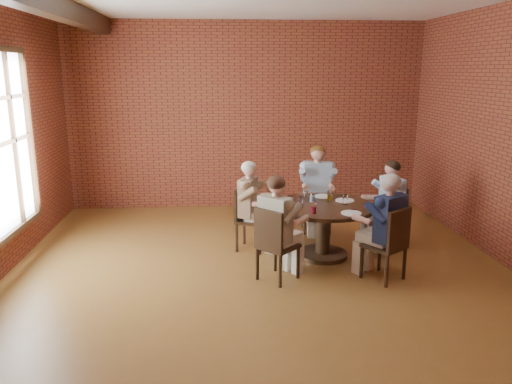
{
  "coord_description": "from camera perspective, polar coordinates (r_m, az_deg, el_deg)",
  "views": [
    {
      "loc": [
        -0.53,
        -5.74,
        2.54
      ],
      "look_at": [
        -0.01,
        1.0,
        0.88
      ],
      "focal_mm": 35.0,
      "sensor_mm": 36.0,
      "label": 1
    }
  ],
  "objects": [
    {
      "name": "diner_d",
      "position": [
        6.09,
        2.55,
        -4.17
      ],
      "size": [
        0.82,
        0.82,
        1.32
      ],
      "primitive_type": null,
      "rotation": [
        0.0,
        0.0,
        2.36
      ],
      "color": "tan",
      "rests_on": "floor"
    },
    {
      "name": "glass_a",
      "position": [
        6.89,
        10.17,
        -0.85
      ],
      "size": [
        0.07,
        0.07,
        0.14
      ],
      "primitive_type": "cylinder",
      "color": "white",
      "rests_on": "dining_table"
    },
    {
      "name": "chair_d",
      "position": [
        6.08,
        2.04,
        -5.74
      ],
      "size": [
        0.59,
        0.59,
        0.93
      ],
      "rotation": [
        0.0,
        0.0,
        2.36
      ],
      "color": "#331F11",
      "rests_on": "floor"
    },
    {
      "name": "glass_d",
      "position": [
        6.95,
        6.46,
        -0.6
      ],
      "size": [
        0.07,
        0.07,
        0.14
      ],
      "primitive_type": "cylinder",
      "color": "white",
      "rests_on": "dining_table"
    },
    {
      "name": "chair_e",
      "position": [
        6.29,
        15.11,
        -5.48
      ],
      "size": [
        0.6,
        0.6,
        0.94
      ],
      "rotation": [
        0.0,
        0.0,
        3.77
      ],
      "color": "#331F11",
      "rests_on": "floor"
    },
    {
      "name": "wall_front",
      "position": [
        2.45,
        8.32,
        -6.37
      ],
      "size": [
        7.0,
        0.0,
        7.0
      ],
      "primitive_type": "plane",
      "rotation": [
        -1.57,
        0.0,
        0.0
      ],
      "color": "brown",
      "rests_on": "ground"
    },
    {
      "name": "glass_f",
      "position": [
        6.41,
        6.59,
        -1.84
      ],
      "size": [
        0.07,
        0.07,
        0.14
      ],
      "primitive_type": "cylinder",
      "color": "white",
      "rests_on": "dining_table"
    },
    {
      "name": "wall_back",
      "position": [
        9.29,
        -1.14,
        8.64
      ],
      "size": [
        7.0,
        0.0,
        7.0
      ],
      "primitive_type": "plane",
      "rotation": [
        1.57,
        0.0,
        0.0
      ],
      "color": "brown",
      "rests_on": "ground"
    },
    {
      "name": "glass_e",
      "position": [
        6.68,
        5.1,
        -1.15
      ],
      "size": [
        0.07,
        0.07,
        0.14
      ],
      "primitive_type": "cylinder",
      "color": "white",
      "rests_on": "dining_table"
    },
    {
      "name": "plate_c",
      "position": [
        6.86,
        3.38,
        -1.27
      ],
      "size": [
        0.26,
        0.26,
        0.01
      ],
      "primitive_type": "cylinder",
      "color": "white",
      "rests_on": "dining_table"
    },
    {
      "name": "diner_a",
      "position": [
        7.4,
        14.83,
        -1.5
      ],
      "size": [
        0.72,
        0.64,
        1.29
      ],
      "primitive_type": null,
      "rotation": [
        0.0,
        0.0,
        -1.31
      ],
      "color": "#498CBD",
      "rests_on": "floor"
    },
    {
      "name": "chair_b",
      "position": [
        8.11,
        6.9,
        -0.69
      ],
      "size": [
        0.5,
        0.5,
        0.97
      ],
      "rotation": [
        0.0,
        0.0,
        -0.12
      ],
      "color": "#331F11",
      "rests_on": "floor"
    },
    {
      "name": "diner_b",
      "position": [
        7.98,
        6.99,
        0.34
      ],
      "size": [
        0.64,
        0.75,
        1.39
      ],
      "primitive_type": null,
      "rotation": [
        0.0,
        0.0,
        -0.12
      ],
      "color": "#96AABF",
      "rests_on": "floor"
    },
    {
      "name": "glass_c",
      "position": [
        7.01,
        5.77,
        -0.45
      ],
      "size": [
        0.07,
        0.07,
        0.14
      ],
      "primitive_type": "cylinder",
      "color": "white",
      "rests_on": "dining_table"
    },
    {
      "name": "plate_b",
      "position": [
        7.28,
        7.74,
        -0.48
      ],
      "size": [
        0.26,
        0.26,
        0.01
      ],
      "primitive_type": "cylinder",
      "color": "white",
      "rests_on": "dining_table"
    },
    {
      "name": "dining_table",
      "position": [
        6.92,
        7.71,
        -3.2
      ],
      "size": [
        1.38,
        1.38,
        0.75
      ],
      "color": "#331F11",
      "rests_on": "floor"
    },
    {
      "name": "plate_d",
      "position": [
        6.48,
        10.83,
        -2.38
      ],
      "size": [
        0.26,
        0.26,
        0.01
      ],
      "primitive_type": "cylinder",
      "color": "white",
      "rests_on": "dining_table"
    },
    {
      "name": "smartphone",
      "position": [
        6.61,
        11.19,
        -2.11
      ],
      "size": [
        0.08,
        0.14,
        0.01
      ],
      "primitive_type": "cube",
      "rotation": [
        0.0,
        0.0,
        -0.08
      ],
      "color": "black",
      "rests_on": "dining_table"
    },
    {
      "name": "diner_e",
      "position": [
        6.29,
        14.55,
        -3.93
      ],
      "size": [
        0.81,
        0.84,
        1.34
      ],
      "primitive_type": null,
      "rotation": [
        0.0,
        0.0,
        3.77
      ],
      "color": "#172141",
      "rests_on": "floor"
    },
    {
      "name": "plate_a",
      "position": [
        7.09,
        10.12,
        -0.96
      ],
      "size": [
        0.26,
        0.26,
        0.01
      ],
      "primitive_type": "cylinder",
      "color": "white",
      "rests_on": "dining_table"
    },
    {
      "name": "glass_b",
      "position": [
        7.07,
        8.42,
        -0.41
      ],
      "size": [
        0.07,
        0.07,
        0.14
      ],
      "primitive_type": "cylinder",
      "color": "white",
      "rests_on": "dining_table"
    },
    {
      "name": "diner_c",
      "position": [
        7.11,
        -0.48,
        -1.64
      ],
      "size": [
        0.75,
        0.69,
        1.29
      ],
      "primitive_type": null,
      "rotation": [
        0.0,
        0.0,
        1.2
      ],
      "color": "brown",
      "rests_on": "floor"
    },
    {
      "name": "chair_a",
      "position": [
        7.48,
        15.27,
        -2.52
      ],
      "size": [
        0.5,
        0.5,
        0.91
      ],
      "rotation": [
        0.0,
        0.0,
        -1.31
      ],
      "color": "#331F11",
      "rests_on": "floor"
    },
    {
      "name": "chair_c",
      "position": [
        7.17,
        -1.09,
        -2.72
      ],
      "size": [
        0.52,
        0.52,
        0.91
      ],
      "rotation": [
        0.0,
        0.0,
        1.2
      ],
      "color": "#331F11",
      "rests_on": "floor"
    },
    {
      "name": "floor",
      "position": [
        6.3,
        0.78,
        -9.95
      ],
      "size": [
        7.0,
        7.0,
        0.0
      ],
      "primitive_type": "plane",
      "color": "brown",
      "rests_on": "ground"
    }
  ]
}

